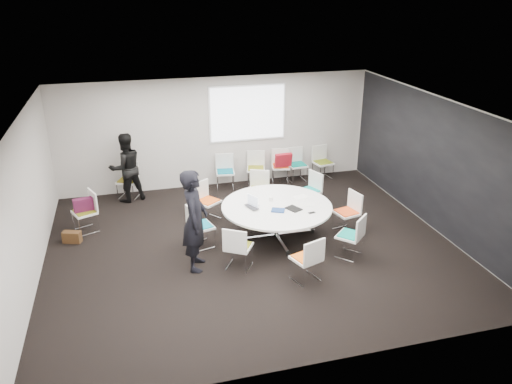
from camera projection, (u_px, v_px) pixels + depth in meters
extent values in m
cube|color=black|center=(252.00, 247.00, 10.10)|extent=(8.00, 7.00, 0.04)
cube|color=white|center=(251.00, 109.00, 8.99)|extent=(8.00, 7.00, 0.04)
cube|color=#B8B3AE|center=(217.00, 132.00, 12.67)|extent=(8.00, 0.04, 2.80)
cube|color=#B8B3AE|center=(320.00, 280.00, 6.41)|extent=(8.00, 0.04, 2.80)
cube|color=#B8B3AE|center=(26.00, 204.00, 8.59)|extent=(0.04, 7.00, 2.80)
cube|color=#B8B3AE|center=(436.00, 163.00, 10.50)|extent=(0.04, 7.00, 2.80)
cube|color=black|center=(435.00, 164.00, 10.49)|extent=(0.01, 6.94, 2.74)
cube|color=silver|center=(276.00, 235.00, 10.43)|extent=(0.90, 0.90, 0.08)
cylinder|color=silver|center=(276.00, 221.00, 10.30)|extent=(0.10, 0.10, 0.65)
cylinder|color=white|center=(277.00, 206.00, 10.16)|extent=(2.26, 2.26, 0.04)
cube|color=white|center=(248.00, 113.00, 12.64)|extent=(1.90, 0.03, 1.35)
cube|color=silver|center=(346.00, 223.00, 10.58)|extent=(0.50, 0.50, 0.42)
cube|color=white|center=(346.00, 213.00, 10.49)|extent=(0.53, 0.55, 0.04)
cube|color=#CE4417|center=(346.00, 212.00, 10.48)|extent=(0.46, 0.47, 0.03)
cube|color=white|center=(355.00, 201.00, 10.49)|extent=(0.14, 0.46, 0.42)
cube|color=silver|center=(308.00, 201.00, 11.65)|extent=(0.54, 0.54, 0.42)
cube|color=white|center=(309.00, 192.00, 11.56)|extent=(0.58, 0.59, 0.04)
cube|color=#0C8781|center=(309.00, 190.00, 11.55)|extent=(0.50, 0.51, 0.03)
cube|color=white|center=(316.00, 180.00, 11.58)|extent=(0.20, 0.44, 0.42)
cube|color=silver|center=(258.00, 200.00, 11.70)|extent=(0.55, 0.55, 0.42)
cube|color=white|center=(258.00, 191.00, 11.61)|extent=(0.60, 0.59, 0.04)
cube|color=olive|center=(258.00, 190.00, 11.60)|extent=(0.52, 0.51, 0.03)
cube|color=white|center=(260.00, 178.00, 11.71)|extent=(0.44, 0.22, 0.42)
cube|color=silver|center=(208.00, 211.00, 11.11)|extent=(0.59, 0.59, 0.42)
cube|color=white|center=(208.00, 202.00, 11.02)|extent=(0.63, 0.63, 0.04)
cube|color=#D95314|center=(208.00, 201.00, 11.01)|extent=(0.55, 0.54, 0.03)
cube|color=white|center=(201.00, 190.00, 11.05)|extent=(0.39, 0.30, 0.42)
cube|color=silver|center=(202.00, 237.00, 10.01)|extent=(0.51, 0.51, 0.42)
cube|color=white|center=(201.00, 226.00, 9.92)|extent=(0.54, 0.56, 0.04)
cube|color=#08687E|center=(201.00, 225.00, 9.91)|extent=(0.47, 0.48, 0.03)
cube|color=white|center=(191.00, 218.00, 9.74)|extent=(0.15, 0.45, 0.42)
cube|color=silver|center=(239.00, 258.00, 9.25)|extent=(0.58, 0.58, 0.42)
cube|color=white|center=(239.00, 247.00, 9.16)|extent=(0.62, 0.62, 0.04)
cube|color=#676A16|center=(239.00, 245.00, 9.15)|extent=(0.54, 0.53, 0.03)
cube|color=white|center=(235.00, 241.00, 8.89)|extent=(0.41, 0.27, 0.42)
cube|color=silver|center=(305.00, 270.00, 8.86)|extent=(0.54, 0.54, 0.42)
cube|color=white|center=(306.00, 259.00, 8.77)|extent=(0.58, 0.57, 0.04)
cube|color=orange|center=(306.00, 257.00, 8.76)|extent=(0.50, 0.49, 0.03)
cube|color=white|center=(314.00, 252.00, 8.52)|extent=(0.45, 0.19, 0.42)
cube|color=silver|center=(349.00, 246.00, 9.64)|extent=(0.59, 0.59, 0.42)
cube|color=white|center=(350.00, 236.00, 9.55)|extent=(0.64, 0.64, 0.04)
cube|color=#088474|center=(350.00, 234.00, 9.54)|extent=(0.55, 0.55, 0.03)
cube|color=white|center=(361.00, 228.00, 9.36)|extent=(0.36, 0.34, 0.42)
cube|color=silver|center=(225.00, 181.00, 12.81)|extent=(0.48, 0.48, 0.42)
cube|color=white|center=(225.00, 172.00, 12.72)|extent=(0.52, 0.50, 0.04)
cube|color=#0A6781|center=(225.00, 171.00, 12.71)|extent=(0.45, 0.43, 0.03)
cube|color=white|center=(225.00, 161.00, 12.82)|extent=(0.46, 0.10, 0.42)
cube|color=silver|center=(256.00, 177.00, 13.02)|extent=(0.52, 0.52, 0.42)
cube|color=white|center=(256.00, 169.00, 12.94)|extent=(0.56, 0.55, 0.04)
cube|color=olive|center=(256.00, 168.00, 12.92)|extent=(0.49, 0.47, 0.03)
cube|color=white|center=(256.00, 158.00, 13.04)|extent=(0.45, 0.16, 0.42)
cube|color=silver|center=(281.00, 175.00, 13.19)|extent=(0.50, 0.50, 0.42)
cube|color=white|center=(281.00, 167.00, 13.10)|extent=(0.55, 0.53, 0.04)
cube|color=#D74618|center=(281.00, 166.00, 13.09)|extent=(0.48, 0.46, 0.03)
cube|color=white|center=(280.00, 156.00, 13.21)|extent=(0.46, 0.14, 0.42)
cube|color=silver|center=(297.00, 173.00, 13.30)|extent=(0.45, 0.45, 0.42)
cube|color=white|center=(297.00, 165.00, 13.21)|extent=(0.49, 0.47, 0.04)
cube|color=#077B6D|center=(297.00, 164.00, 13.20)|extent=(0.43, 0.41, 0.03)
cube|color=white|center=(294.00, 155.00, 13.31)|extent=(0.46, 0.07, 0.42)
cube|color=silver|center=(323.00, 171.00, 13.47)|extent=(0.49, 0.49, 0.42)
cube|color=white|center=(323.00, 163.00, 13.38)|extent=(0.53, 0.52, 0.04)
cube|color=olive|center=(323.00, 162.00, 13.37)|extent=(0.46, 0.45, 0.03)
cube|color=white|center=(319.00, 153.00, 13.46)|extent=(0.46, 0.12, 0.42)
cube|color=silver|center=(86.00, 222.00, 10.61)|extent=(0.55, 0.55, 0.42)
cube|color=white|center=(84.00, 212.00, 10.52)|extent=(0.58, 0.59, 0.04)
cube|color=olive|center=(84.00, 211.00, 10.51)|extent=(0.50, 0.52, 0.03)
cube|color=white|center=(93.00, 200.00, 10.55)|extent=(0.21, 0.44, 0.42)
cube|color=silver|center=(128.00, 190.00, 12.26)|extent=(0.55, 0.55, 0.42)
cube|color=white|center=(127.00, 181.00, 12.17)|extent=(0.60, 0.59, 0.04)
cube|color=brown|center=(127.00, 180.00, 12.16)|extent=(0.52, 0.51, 0.03)
cube|color=white|center=(130.00, 169.00, 12.27)|extent=(0.44, 0.21, 0.42)
imported|color=black|center=(195.00, 220.00, 8.99)|extent=(0.62, 0.80, 1.93)
imported|color=black|center=(126.00, 168.00, 11.88)|extent=(0.99, 0.88, 1.69)
imported|color=#333338|center=(254.00, 207.00, 10.06)|extent=(0.33, 0.41, 0.03)
cube|color=silver|center=(253.00, 201.00, 10.04)|extent=(0.15, 0.28, 0.22)
cube|color=black|center=(294.00, 209.00, 9.98)|extent=(0.33, 0.37, 0.02)
cube|color=navy|center=(278.00, 210.00, 9.90)|extent=(0.32, 0.29, 0.03)
cube|color=white|center=(300.00, 197.00, 10.55)|extent=(0.34, 0.27, 0.00)
cube|color=silver|center=(307.00, 205.00, 10.19)|extent=(0.35, 0.28, 0.00)
cylinder|color=white|center=(271.00, 199.00, 10.34)|extent=(0.08, 0.08, 0.09)
cube|color=black|center=(312.00, 213.00, 9.82)|extent=(0.15, 0.09, 0.01)
cube|color=#4E1433|center=(83.00, 205.00, 10.45)|extent=(0.42, 0.23, 0.28)
cube|color=#422A15|center=(72.00, 237.00, 10.19)|extent=(0.39, 0.27, 0.24)
cube|color=maroon|center=(283.00, 160.00, 12.82)|extent=(0.45, 0.18, 0.36)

